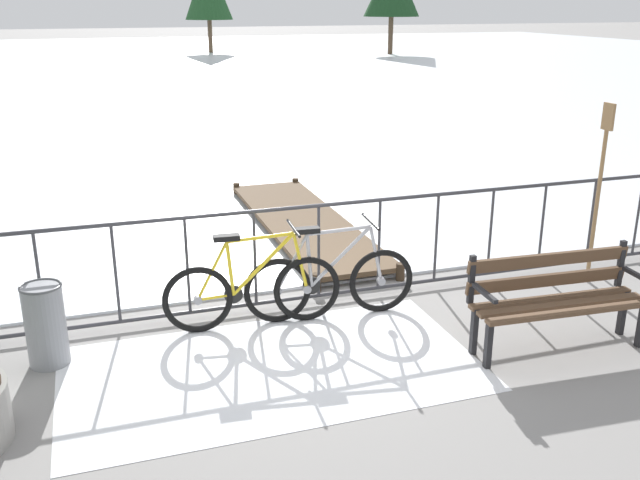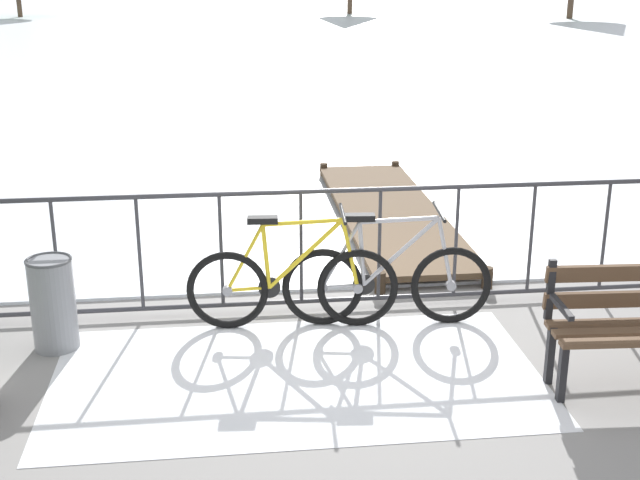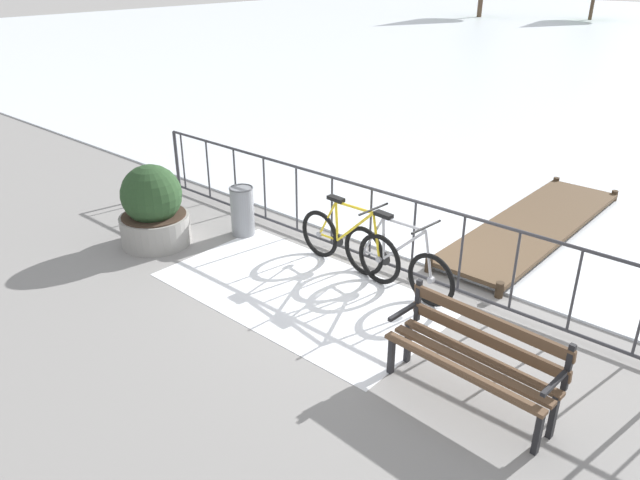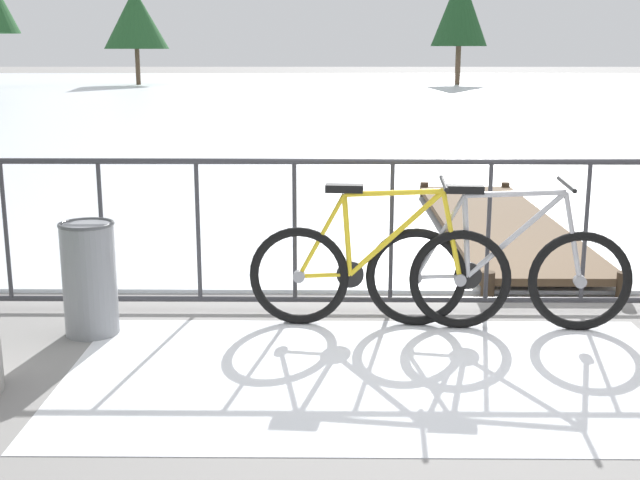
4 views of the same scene
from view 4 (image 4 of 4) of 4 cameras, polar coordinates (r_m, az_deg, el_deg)
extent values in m
plane|color=gray|center=(5.89, 8.06, -4.83)|extent=(160.00, 160.00, 0.00)
cube|color=silver|center=(34.01, 1.91, 10.02)|extent=(80.00, 56.00, 0.03)
cube|color=white|center=(4.72, 4.00, -9.28)|extent=(3.51, 1.91, 0.01)
cylinder|color=#38383D|center=(5.66, 8.40, 5.35)|extent=(9.00, 0.04, 0.04)
cylinder|color=#38383D|center=(5.86, 8.09, -4.08)|extent=(9.00, 0.04, 0.04)
cylinder|color=#38383D|center=(6.11, -20.79, 0.58)|extent=(0.03, 0.03, 0.97)
cylinder|color=#38383D|center=(5.90, -14.77, 0.59)|extent=(0.03, 0.03, 0.97)
cylinder|color=#38383D|center=(5.76, -8.38, 0.59)|extent=(0.03, 0.03, 0.97)
cylinder|color=#38383D|center=(5.69, -1.75, 0.58)|extent=(0.03, 0.03, 0.97)
cylinder|color=#38383D|center=(5.71, 4.93, 0.56)|extent=(0.03, 0.03, 0.97)
cylinder|color=#38383D|center=(5.79, 11.50, 0.54)|extent=(0.03, 0.03, 0.97)
cylinder|color=#38383D|center=(5.96, 17.79, 0.51)|extent=(0.03, 0.03, 0.97)
torus|color=black|center=(5.46, -1.44, -2.50)|extent=(0.66, 0.10, 0.66)
cylinder|color=gray|center=(5.46, -1.44, -2.50)|extent=(0.08, 0.07, 0.08)
torus|color=black|center=(5.46, 9.60, -2.70)|extent=(0.66, 0.10, 0.66)
cylinder|color=gray|center=(5.46, 9.60, -2.70)|extent=(0.08, 0.07, 0.08)
cylinder|color=yellow|center=(5.37, 1.88, 0.36)|extent=(0.08, 0.04, 0.53)
cylinder|color=yellow|center=(5.36, 5.25, 0.46)|extent=(0.61, 0.08, 0.59)
cylinder|color=yellow|center=(5.31, 5.08, 3.25)|extent=(0.63, 0.08, 0.07)
cylinder|color=yellow|center=(5.44, 0.32, -2.44)|extent=(0.34, 0.05, 0.05)
cylinder|color=yellow|center=(5.38, 0.10, 0.29)|extent=(0.32, 0.05, 0.56)
cylinder|color=yellow|center=(5.38, 9.05, 0.29)|extent=(0.16, 0.04, 0.59)
cube|color=black|center=(5.31, 1.68, 3.58)|extent=(0.25, 0.12, 0.05)
cylinder|color=black|center=(5.31, 8.50, 3.88)|extent=(0.06, 0.52, 0.03)
cylinder|color=black|center=(5.43, 2.09, -2.37)|extent=(0.18, 0.03, 0.18)
torus|color=black|center=(5.47, 6.61, -2.56)|extent=(0.66, 0.11, 0.66)
cylinder|color=gray|center=(5.47, 6.61, -2.56)|extent=(0.08, 0.07, 0.08)
torus|color=black|center=(5.60, 17.44, -2.73)|extent=(0.66, 0.11, 0.66)
cylinder|color=gray|center=(5.60, 17.44, -2.73)|extent=(0.08, 0.07, 0.08)
cylinder|color=#B2B2B7|center=(5.42, 10.02, 0.28)|extent=(0.08, 0.04, 0.53)
cylinder|color=#B2B2B7|center=(5.45, 13.33, 0.36)|extent=(0.61, 0.09, 0.59)
cylinder|color=#B2B2B7|center=(5.40, 13.26, 3.11)|extent=(0.63, 0.09, 0.07)
cylinder|color=#B2B2B7|center=(5.47, 8.38, -2.50)|extent=(0.34, 0.06, 0.05)
cylinder|color=#B2B2B7|center=(5.41, 8.25, 0.22)|extent=(0.32, 0.06, 0.56)
cylinder|color=#B2B2B7|center=(5.51, 17.00, 0.18)|extent=(0.16, 0.05, 0.59)
cube|color=black|center=(5.36, 9.93, 3.47)|extent=(0.25, 0.12, 0.05)
cylinder|color=black|center=(5.44, 16.58, 3.69)|extent=(0.07, 0.52, 0.03)
cylinder|color=black|center=(5.48, 10.13, -2.43)|extent=(0.18, 0.03, 0.18)
cylinder|color=gray|center=(5.47, -15.55, -2.64)|extent=(0.34, 0.34, 0.72)
torus|color=#494A4E|center=(5.39, -15.79, 1.05)|extent=(0.35, 0.35, 0.02)
cube|color=brown|center=(8.28, 12.19, 1.08)|extent=(1.10, 4.16, 0.06)
cylinder|color=#3C2E20|center=(6.21, 11.46, -3.06)|extent=(0.10, 0.10, 0.20)
cylinder|color=#3C2E20|center=(6.47, 20.12, -2.96)|extent=(0.10, 0.10, 0.20)
cylinder|color=#3C2E20|center=(10.22, 7.17, 3.40)|extent=(0.10, 0.10, 0.20)
cylinder|color=#3C2E20|center=(10.38, 12.62, 3.33)|extent=(0.10, 0.10, 0.20)
cylinder|color=brown|center=(43.11, -12.46, 12.32)|extent=(0.23, 0.23, 2.97)
cone|color=#235128|center=(43.13, -12.57, 14.63)|extent=(3.17, 3.17, 2.89)
cylinder|color=brown|center=(42.88, 9.49, 12.59)|extent=(0.26, 0.26, 3.19)
cone|color=#1E4723|center=(42.92, 9.60, 15.42)|extent=(2.78, 2.78, 3.61)
camera|label=1|loc=(1.77, -136.42, 33.52)|focal=39.49mm
camera|label=2|loc=(1.57, -171.03, 31.99)|focal=47.54mm
camera|label=3|loc=(5.11, 99.36, 20.70)|focal=33.97mm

